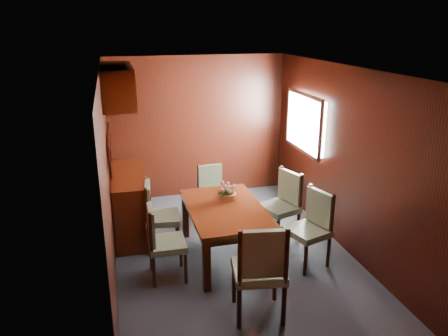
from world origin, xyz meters
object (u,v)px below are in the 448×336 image
object	(u,v)px
sideboard	(130,203)
dining_table	(226,214)
chair_right_near	(312,224)
chair_left_near	(161,238)
flower_centerpiece	(227,190)
chair_head	(260,267)

from	to	relation	value
sideboard	dining_table	world-z (taller)	sideboard
dining_table	chair_right_near	bearing A→B (deg)	-22.41
chair_left_near	flower_centerpiece	size ratio (longest dim) A/B	3.70
flower_centerpiece	sideboard	bearing A→B (deg)	149.36
chair_head	flower_centerpiece	distance (m)	1.60
sideboard	flower_centerpiece	distance (m)	1.49
chair_left_near	chair_right_near	distance (m)	1.86
chair_left_near	flower_centerpiece	bearing A→B (deg)	121.38
flower_centerpiece	chair_left_near	bearing A→B (deg)	-149.41
dining_table	chair_right_near	xyz separation A→B (m)	(1.00, -0.41, -0.06)
sideboard	chair_left_near	distance (m)	1.33
sideboard	chair_left_near	xyz separation A→B (m)	(0.29, -1.30, 0.07)
sideboard	flower_centerpiece	xyz separation A→B (m)	(1.24, -0.74, 0.37)
chair_left_near	dining_table	bearing A→B (deg)	109.07
sideboard	chair_head	bearing A→B (deg)	-63.36
dining_table	chair_head	distance (m)	1.30
dining_table	flower_centerpiece	distance (m)	0.37
dining_table	chair_head	bearing A→B (deg)	-89.55
sideboard	chair_left_near	size ratio (longest dim) A/B	1.50
sideboard	chair_right_near	xyz separation A→B (m)	(2.15, -1.42, 0.09)
dining_table	chair_left_near	xyz separation A→B (m)	(-0.85, -0.28, -0.08)
sideboard	chair_head	world-z (taller)	chair_head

